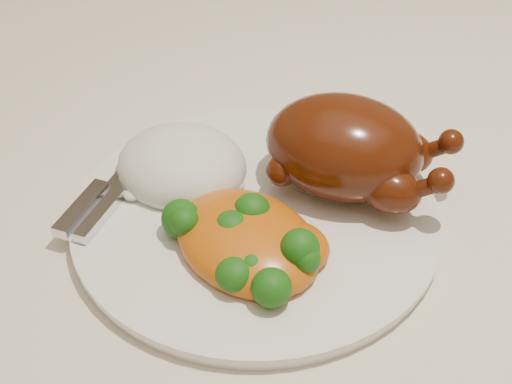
% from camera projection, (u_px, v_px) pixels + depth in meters
% --- Properties ---
extents(dining_table, '(1.60, 0.90, 0.76)m').
position_uv_depth(dining_table, '(400.00, 309.00, 0.66)').
color(dining_table, brown).
rests_on(dining_table, floor).
extents(tablecloth, '(1.73, 1.03, 0.18)m').
position_uv_depth(tablecloth, '(412.00, 253.00, 0.61)').
color(tablecloth, beige).
rests_on(tablecloth, dining_table).
extents(dinner_plate, '(0.35, 0.35, 0.01)m').
position_uv_depth(dinner_plate, '(256.00, 216.00, 0.59)').
color(dinner_plate, white).
rests_on(dinner_plate, tablecloth).
extents(roast_chicken, '(0.17, 0.12, 0.08)m').
position_uv_depth(roast_chicken, '(348.00, 148.00, 0.59)').
color(roast_chicken, '#4F1908').
rests_on(roast_chicken, dinner_plate).
extents(rice_mound, '(0.12, 0.11, 0.06)m').
position_uv_depth(rice_mound, '(182.00, 166.00, 0.61)').
color(rice_mound, white).
rests_on(rice_mound, dinner_plate).
extents(mac_and_cheese, '(0.16, 0.14, 0.05)m').
position_uv_depth(mac_and_cheese, '(251.00, 243.00, 0.54)').
color(mac_and_cheese, orange).
rests_on(mac_and_cheese, dinner_plate).
extents(cutlery, '(0.04, 0.16, 0.01)m').
position_uv_depth(cutlery, '(109.00, 194.00, 0.60)').
color(cutlery, silver).
rests_on(cutlery, dinner_plate).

